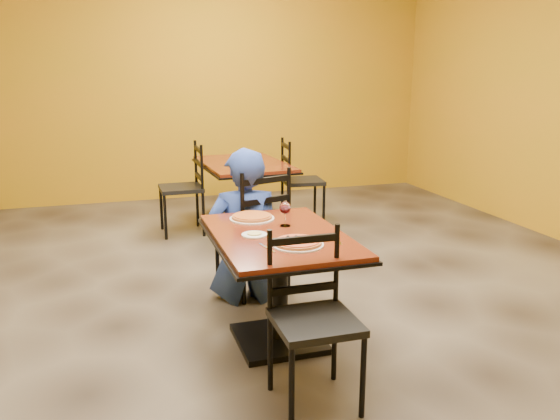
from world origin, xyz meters
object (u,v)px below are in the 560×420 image
object	(u,v)px
wine_glass	(285,213)
chair_main_far	(252,230)
table_second	(244,179)
plate_far	(252,219)
chair_second_left	(181,189)
diner	(244,224)
table_main	(279,262)
chair_second_right	(303,182)
pizza_far	(252,216)
pizza_main	(298,242)
chair_main_near	(315,323)
side_plate	(254,235)
plate_main	(298,245)

from	to	relation	value
wine_glass	chair_main_far	bearing A→B (deg)	92.15
table_second	chair_main_far	xyz separation A→B (m)	(-0.38, -1.83, -0.05)
plate_far	chair_second_left	bearing A→B (deg)	94.50
diner	table_main	bearing A→B (deg)	99.01
chair_second_left	wine_glass	size ratio (longest dim) A/B	5.49
chair_second_right	pizza_far	world-z (taller)	chair_second_right
table_main	table_second	xyz separation A→B (m)	(0.44, 2.75, 0.00)
chair_second_right	plate_far	size ratio (longest dim) A/B	3.17
chair_second_right	diner	xyz separation A→B (m)	(-1.17, -1.94, 0.10)
plate_far	pizza_main	bearing A→B (deg)	-80.43
chair_main_near	chair_second_left	world-z (taller)	chair_second_left
table_main	wine_glass	xyz separation A→B (m)	(0.09, 0.16, 0.28)
chair_second_right	side_plate	xyz separation A→B (m)	(-1.30, -2.75, 0.26)
diner	plate_far	size ratio (longest dim) A/B	3.84
plate_far	wine_glass	distance (m)	0.30
table_main	table_second	distance (m)	2.79
chair_second_left	plate_far	world-z (taller)	chair_second_left
diner	plate_main	distance (m)	1.09
diner	plate_main	size ratio (longest dim) A/B	3.84
diner	plate_far	distance (m)	0.46
chair_second_right	pizza_far	xyz separation A→B (m)	(-1.22, -2.37, 0.28)
chair_second_left	pizza_far	size ratio (longest dim) A/B	3.53
table_second	chair_main_far	world-z (taller)	chair_main_far
chair_main_far	wine_glass	xyz separation A→B (m)	(0.03, -0.77, 0.33)
pizza_far	pizza_main	bearing A→B (deg)	-80.43
plate_main	wine_glass	bearing A→B (deg)	82.33
diner	plate_main	world-z (taller)	diner
chair_main_far	plate_far	xyz separation A→B (m)	(-0.14, -0.54, 0.24)
wine_glass	chair_main_near	bearing A→B (deg)	-97.47
pizza_far	chair_second_right	bearing A→B (deg)	62.84
table_second	wine_glass	size ratio (longest dim) A/B	7.59
chair_second_left	side_plate	distance (m)	2.77
table_main	diner	world-z (taller)	diner
pizza_main	pizza_far	size ratio (longest dim) A/B	1.01
side_plate	table_main	bearing A→B (deg)	-0.68
table_second	wine_glass	bearing A→B (deg)	-97.61
chair_main_far	plate_far	bearing A→B (deg)	58.44
table_main	chair_main_far	world-z (taller)	chair_main_far
chair_main_far	wine_glass	size ratio (longest dim) A/B	5.70
diner	chair_second_left	bearing A→B (deg)	-76.15
chair_second_right	plate_far	distance (m)	2.68
pizza_main	wine_glass	xyz separation A→B (m)	(0.06, 0.42, 0.07)
plate_far	table_second	bearing A→B (deg)	77.75
chair_main_near	chair_main_far	xyz separation A→B (m)	(0.09, 1.66, 0.04)
chair_second_right	chair_main_far	bearing A→B (deg)	155.40
plate_main	pizza_far	size ratio (longest dim) A/B	1.11
plate_far	side_plate	bearing A→B (deg)	-102.36
plate_main	pizza_main	bearing A→B (deg)	0.00
chair_second_left	plate_main	bearing A→B (deg)	5.46
table_main	plate_main	size ratio (longest dim) A/B	3.97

